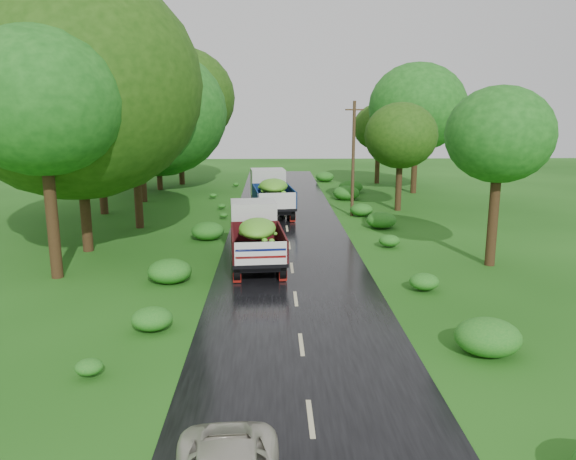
{
  "coord_description": "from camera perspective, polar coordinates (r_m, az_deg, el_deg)",
  "views": [
    {
      "loc": [
        -0.82,
        -15.34,
        6.85
      ],
      "look_at": [
        -0.17,
        7.99,
        1.7
      ],
      "focal_mm": 35.0,
      "sensor_mm": 36.0,
      "label": 1
    }
  ],
  "objects": [
    {
      "name": "truck_near",
      "position": [
        24.69,
        -3.29,
        -0.25
      ],
      "size": [
        2.63,
        6.18,
        2.53
      ],
      "rotation": [
        0.0,
        0.0,
        0.09
      ],
      "color": "black",
      "rests_on": "ground"
    },
    {
      "name": "trees_right",
      "position": [
        41.43,
        12.69,
        10.69
      ],
      "size": [
        6.46,
        29.95,
        8.55
      ],
      "color": "black",
      "rests_on": "ground"
    },
    {
      "name": "road_lines",
      "position": [
        22.42,
        0.57,
        -5.29
      ],
      "size": [
        0.12,
        69.6,
        0.0
      ],
      "color": "#BFB78C",
      "rests_on": "road"
    },
    {
      "name": "truck_far",
      "position": [
        36.28,
        -1.74,
        4.02
      ],
      "size": [
        2.98,
        6.68,
        2.72
      ],
      "rotation": [
        0.0,
        0.0,
        0.11
      ],
      "color": "black",
      "rests_on": "ground"
    },
    {
      "name": "ground",
      "position": [
        16.82,
        1.36,
        -11.59
      ],
      "size": [
        120.0,
        120.0,
        0.0
      ],
      "primitive_type": "plane",
      "color": "#17450E",
      "rests_on": "ground"
    },
    {
      "name": "utility_pole",
      "position": [
        35.61,
        6.64,
        7.29
      ],
      "size": [
        1.19,
        0.58,
        7.19
      ],
      "rotation": [
        0.0,
        0.0,
        0.41
      ],
      "color": "#382616",
      "rests_on": "ground"
    },
    {
      "name": "road",
      "position": [
        21.48,
        0.68,
        -6.13
      ],
      "size": [
        6.5,
        80.0,
        0.02
      ],
      "primitive_type": "cube",
      "color": "black",
      "rests_on": "ground"
    },
    {
      "name": "trees_left",
      "position": [
        38.62,
        -15.63,
        12.48
      ],
      "size": [
        7.3,
        32.16,
        10.21
      ],
      "color": "black",
      "rests_on": "ground"
    },
    {
      "name": "shrubs",
      "position": [
        30.07,
        -0.0,
        -0.04
      ],
      "size": [
        11.9,
        44.0,
        0.7
      ],
      "color": "#18691C",
      "rests_on": "ground"
    }
  ]
}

